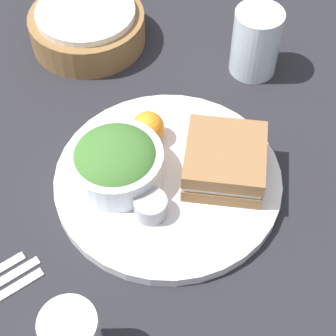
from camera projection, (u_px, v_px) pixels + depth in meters
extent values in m
plane|color=#232328|center=(168.00, 183.00, 0.83)|extent=(4.00, 4.00, 0.00)
cylinder|color=silver|center=(168.00, 180.00, 0.82)|extent=(0.33, 0.33, 0.02)
cube|color=olive|center=(224.00, 168.00, 0.81)|extent=(0.15, 0.15, 0.02)
cube|color=silver|center=(225.00, 161.00, 0.80)|extent=(0.14, 0.15, 0.01)
cube|color=olive|center=(226.00, 154.00, 0.79)|extent=(0.15, 0.15, 0.02)
cylinder|color=white|center=(116.00, 164.00, 0.80)|extent=(0.14, 0.14, 0.05)
ellipsoid|color=#3D702D|center=(115.00, 159.00, 0.79)|extent=(0.13, 0.13, 0.06)
cylinder|color=#99999E|center=(151.00, 207.00, 0.77)|extent=(0.05, 0.05, 0.03)
sphere|color=orange|center=(148.00, 127.00, 0.84)|extent=(0.05, 0.05, 0.05)
cylinder|color=silver|center=(256.00, 42.00, 0.93)|extent=(0.08, 0.08, 0.12)
cylinder|color=olive|center=(88.00, 28.00, 1.00)|extent=(0.20, 0.20, 0.06)
cylinder|color=white|center=(85.00, 12.00, 0.97)|extent=(0.17, 0.17, 0.01)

